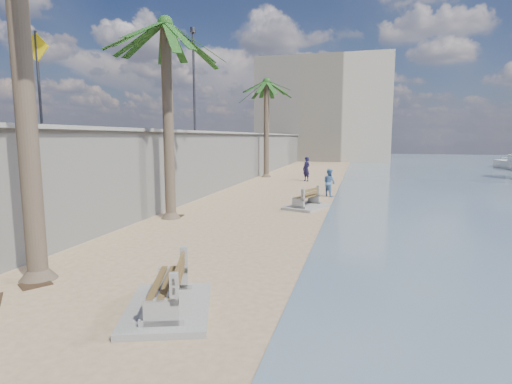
{
  "coord_description": "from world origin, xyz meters",
  "views": [
    {
      "loc": [
        3.31,
        -7.52,
        3.27
      ],
      "look_at": [
        -0.5,
        7.0,
        1.2
      ],
      "focal_mm": 28.0,
      "sensor_mm": 36.0,
      "label": 1
    }
  ],
  "objects_px": {
    "person_a": "(306,167)",
    "bench_near": "(168,291)",
    "bench_far": "(306,200)",
    "palm_back": "(267,83)",
    "palm_mid": "(165,26)",
    "person_b": "(329,181)"
  },
  "relations": [
    {
      "from": "bench_far",
      "to": "palm_mid",
      "type": "distance_m",
      "value": 9.42
    },
    {
      "from": "bench_far",
      "to": "person_b",
      "type": "height_order",
      "value": "person_b"
    },
    {
      "from": "palm_mid",
      "to": "bench_far",
      "type": "bearing_deg",
      "value": 36.36
    },
    {
      "from": "bench_far",
      "to": "person_a",
      "type": "height_order",
      "value": "person_a"
    },
    {
      "from": "person_a",
      "to": "person_b",
      "type": "relative_size",
      "value": 1.22
    },
    {
      "from": "bench_far",
      "to": "palm_back",
      "type": "relative_size",
      "value": 0.3
    },
    {
      "from": "palm_back",
      "to": "person_b",
      "type": "bearing_deg",
      "value": -58.78
    },
    {
      "from": "bench_near",
      "to": "palm_mid",
      "type": "distance_m",
      "value": 11.38
    },
    {
      "from": "palm_mid",
      "to": "person_b",
      "type": "bearing_deg",
      "value": 53.43
    },
    {
      "from": "palm_mid",
      "to": "person_a",
      "type": "height_order",
      "value": "palm_mid"
    },
    {
      "from": "palm_back",
      "to": "person_a",
      "type": "distance_m",
      "value": 7.79
    },
    {
      "from": "bench_near",
      "to": "palm_back",
      "type": "distance_m",
      "value": 26.71
    },
    {
      "from": "person_b",
      "to": "bench_near",
      "type": "bearing_deg",
      "value": 125.78
    },
    {
      "from": "bench_far",
      "to": "bench_near",
      "type": "bearing_deg",
      "value": -95.19
    },
    {
      "from": "bench_far",
      "to": "person_a",
      "type": "bearing_deg",
      "value": 97.58
    },
    {
      "from": "palm_back",
      "to": "person_b",
      "type": "xyz_separation_m",
      "value": [
        5.86,
        -9.67,
        -6.69
      ]
    },
    {
      "from": "bench_far",
      "to": "person_a",
      "type": "relative_size",
      "value": 1.22
    },
    {
      "from": "person_a",
      "to": "bench_near",
      "type": "bearing_deg",
      "value": -47.51
    },
    {
      "from": "palm_mid",
      "to": "palm_back",
      "type": "distance_m",
      "value": 17.42
    },
    {
      "from": "person_b",
      "to": "bench_far",
      "type": "bearing_deg",
      "value": 122.07
    },
    {
      "from": "bench_far",
      "to": "person_b",
      "type": "distance_m",
      "value": 4.14
    },
    {
      "from": "bench_far",
      "to": "person_b",
      "type": "xyz_separation_m",
      "value": [
        0.73,
        4.05,
        0.45
      ]
    }
  ]
}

